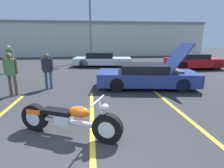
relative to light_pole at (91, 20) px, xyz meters
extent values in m
cube|color=yellow|center=(-0.15, -13.51, -4.03)|extent=(0.12, 5.06, 0.01)
cube|color=yellow|center=(2.57, -13.51, -4.03)|extent=(0.12, 5.06, 0.01)
cube|color=beige|center=(-0.88, 6.91, -1.84)|extent=(32.00, 4.00, 4.40)
cube|color=gray|center=(-0.88, 6.91, 0.21)|extent=(32.00, 4.20, 0.30)
cylinder|color=slate|center=(-0.08, 0.00, -0.38)|extent=(0.18, 0.18, 7.31)
cylinder|color=black|center=(0.18, -14.68, -3.70)|extent=(0.68, 0.42, 0.68)
cylinder|color=black|center=(-1.53, -13.93, -3.70)|extent=(0.68, 0.42, 0.68)
cylinder|color=silver|center=(0.18, -14.68, -3.70)|extent=(0.41, 0.31, 0.37)
cylinder|color=silver|center=(-1.53, -13.93, -3.70)|extent=(0.41, 0.31, 0.37)
cylinder|color=silver|center=(-0.67, -14.31, -3.68)|extent=(1.51, 0.75, 0.12)
cube|color=silver|center=(-0.80, -14.25, -3.64)|extent=(0.43, 0.36, 0.28)
ellipsoid|color=orange|center=(-0.42, -14.42, -3.40)|extent=(0.58, 0.46, 0.26)
cube|color=black|center=(-0.93, -14.19, -3.46)|extent=(0.77, 0.53, 0.10)
cube|color=orange|center=(-1.49, -13.95, -3.51)|extent=(0.43, 0.35, 0.10)
cylinder|color=silver|center=(0.10, -14.65, -3.37)|extent=(0.31, 0.19, 0.63)
cylinder|color=silver|center=(0.00, -14.60, -3.08)|extent=(0.32, 0.65, 0.04)
sphere|color=silver|center=(0.14, -14.67, -3.22)|extent=(0.16, 0.16, 0.16)
cylinder|color=silver|center=(-1.02, -14.03, -3.74)|extent=(1.15, 0.57, 0.09)
cube|color=navy|center=(2.43, -10.40, -3.58)|extent=(4.68, 2.40, 0.58)
cube|color=black|center=(2.25, -10.37, -3.11)|extent=(2.23, 1.85, 0.35)
cylinder|color=black|center=(3.68, -11.35, -3.73)|extent=(0.64, 0.31, 0.62)
cylinder|color=black|center=(3.91, -9.86, -3.73)|extent=(0.64, 0.31, 0.62)
cylinder|color=black|center=(0.94, -10.93, -3.73)|extent=(0.64, 0.31, 0.62)
cylinder|color=black|center=(1.17, -9.44, -3.73)|extent=(0.64, 0.31, 0.62)
cube|color=navy|center=(3.69, -10.59, -2.65)|extent=(1.16, 1.71, 1.30)
cube|color=#4C4C51|center=(3.64, -10.59, -3.33)|extent=(0.74, 1.03, 0.28)
cube|color=red|center=(7.66, -5.66, -3.54)|extent=(4.20, 1.95, 0.61)
cube|color=black|center=(7.50, -5.66, -3.06)|extent=(1.92, 1.69, 0.34)
cylinder|color=black|center=(8.92, -6.50, -3.69)|extent=(0.71, 0.25, 0.70)
cylinder|color=black|center=(8.97, -4.92, -3.69)|extent=(0.71, 0.25, 0.70)
cylinder|color=black|center=(6.35, -6.40, -3.69)|extent=(0.71, 0.25, 0.70)
cylinder|color=black|center=(6.41, -4.83, -3.69)|extent=(0.71, 0.25, 0.70)
cube|color=silver|center=(0.82, -3.55, -3.59)|extent=(4.87, 2.43, 0.52)
cube|color=black|center=(0.64, -3.52, -3.11)|extent=(2.30, 1.91, 0.44)
cylinder|color=black|center=(2.15, -4.54, -3.69)|extent=(0.71, 0.31, 0.68)
cylinder|color=black|center=(2.37, -2.95, -3.69)|extent=(0.71, 0.31, 0.68)
cylinder|color=black|center=(-0.72, -4.15, -3.69)|extent=(0.71, 0.31, 0.68)
cylinder|color=black|center=(-0.50, -2.56, -3.69)|extent=(0.71, 0.31, 0.68)
cylinder|color=brown|center=(-3.34, -10.92, -3.63)|extent=(0.12, 0.12, 0.82)
cylinder|color=brown|center=(-3.14, -10.92, -3.63)|extent=(0.12, 0.12, 0.82)
cube|color=#4C7F47|center=(-3.24, -10.92, -2.89)|extent=(0.36, 0.20, 0.65)
cylinder|color=brown|center=(-3.46, -10.92, -2.86)|extent=(0.08, 0.08, 0.59)
cylinder|color=brown|center=(-3.02, -10.92, -2.86)|extent=(0.08, 0.08, 0.59)
sphere|color=brown|center=(-3.24, -10.92, -2.45)|extent=(0.22, 0.22, 0.22)
cylinder|color=#38476B|center=(-5.57, -5.69, -3.60)|extent=(0.12, 0.12, 0.87)
cylinder|color=#38476B|center=(-5.37, -5.69, -3.60)|extent=(0.12, 0.12, 0.87)
cube|color=#4C7F47|center=(-5.47, -5.69, -2.82)|extent=(0.36, 0.20, 0.69)
cylinder|color=tan|center=(-5.69, -5.69, -2.78)|extent=(0.08, 0.08, 0.62)
cylinder|color=tan|center=(-5.25, -5.69, -2.78)|extent=(0.08, 0.08, 0.62)
sphere|color=tan|center=(-5.47, -5.69, -2.36)|extent=(0.24, 0.24, 0.24)
cylinder|color=#38476B|center=(-2.16, -10.07, -3.65)|extent=(0.12, 0.12, 0.77)
cylinder|color=#38476B|center=(-1.96, -10.07, -3.65)|extent=(0.12, 0.12, 0.77)
cube|color=#26262D|center=(-2.06, -10.07, -2.96)|extent=(0.36, 0.20, 0.61)
cylinder|color=brown|center=(-2.28, -10.07, -2.93)|extent=(0.08, 0.08, 0.55)
cylinder|color=brown|center=(-1.84, -10.07, -2.93)|extent=(0.08, 0.08, 0.55)
sphere|color=brown|center=(-2.06, -10.07, -2.55)|extent=(0.21, 0.21, 0.21)
camera|label=1|loc=(-0.12, -18.07, -1.83)|focal=28.00mm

